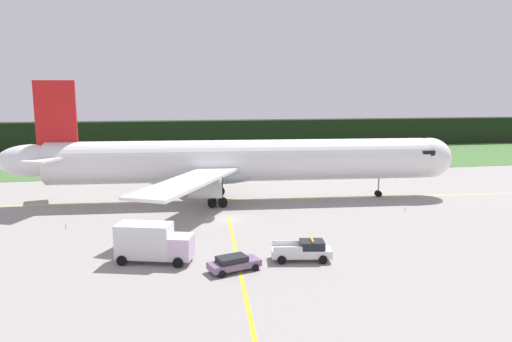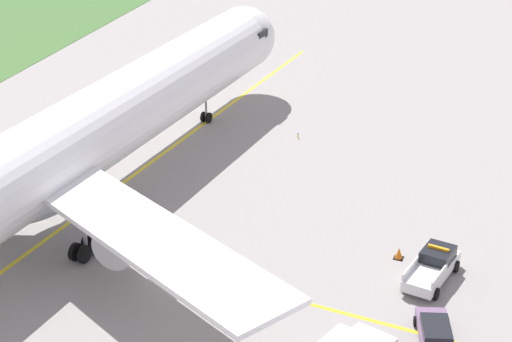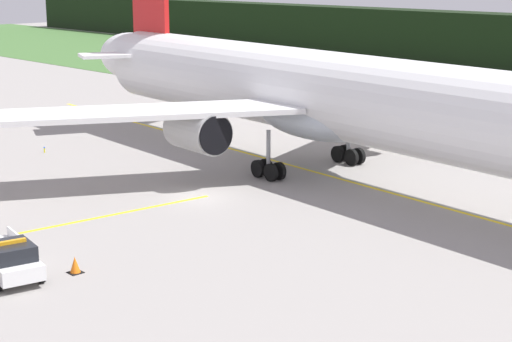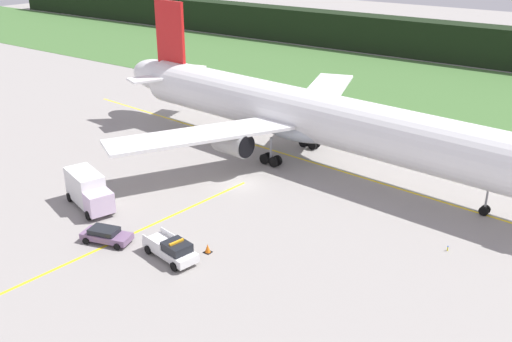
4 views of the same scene
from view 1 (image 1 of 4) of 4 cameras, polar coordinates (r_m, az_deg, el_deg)
name	(u,v)px [view 1 (image 1 of 4)]	position (r m, az deg, el deg)	size (l,w,h in m)	color
ground	(228,219)	(56.55, -3.42, -5.78)	(320.00, 320.00, 0.00)	gray
grass_verge	(196,161)	(105.73, -7.21, 1.23)	(320.00, 39.19, 0.04)	#416933
distant_tree_line	(189,135)	(128.91, -8.02, 4.34)	(288.00, 6.28, 7.60)	black
taxiway_centerline_main	(242,200)	(66.33, -1.65, -3.51)	(82.89, 0.30, 0.01)	yellow
taxiway_centerline_spur	(239,268)	(41.17, -2.01, -11.60)	(33.20, 0.30, 0.01)	yellow
airliner	(239,161)	(65.31, -2.04, 1.15)	(62.59, 42.97, 16.41)	white
ops_pickup_truck	(304,250)	(42.92, 5.75, -9.48)	(5.56, 2.94, 1.94)	silver
catering_truck	(152,242)	(43.02, -12.38, -8.34)	(7.04, 4.31, 3.59)	silver
staff_car	(234,263)	(40.35, -2.71, -10.99)	(4.69, 2.99, 1.30)	slate
apron_cone	(313,246)	(45.83, 6.89, -8.96)	(0.63, 0.63, 0.78)	black
taxiway_edge_light_east	(405,209)	(62.96, 17.48, -4.40)	(0.12, 0.12, 0.47)	yellow
taxiway_edge_light_west	(66,227)	(56.38, -21.92, -6.23)	(0.12, 0.12, 0.47)	yellow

